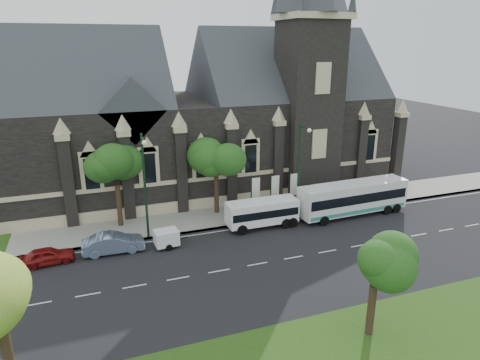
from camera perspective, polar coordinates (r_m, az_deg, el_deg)
name	(u,v)px	position (r m, az deg, el deg)	size (l,w,h in m)	color
ground	(219,271)	(31.52, -2.84, -12.10)	(160.00, 160.00, 0.00)	black
sidewalk	(189,221)	(39.73, -6.88, -5.46)	(80.00, 5.00, 0.15)	gray
museum	(212,115)	(47.36, -3.75, 8.67)	(40.00, 17.70, 29.90)	black
tree_park_near	(2,286)	(20.14, -29.31, -12.25)	(4.42, 4.42, 8.56)	black
tree_park_east	(377,259)	(24.55, 17.93, -10.03)	(3.40, 3.40, 6.28)	black
tree_walk_right	(217,155)	(39.74, -3.07, 3.41)	(4.08, 4.08, 7.80)	black
tree_walk_left	(118,164)	(38.25, -16.10, 2.02)	(3.91, 3.91, 7.64)	black
street_lamp_near	(300,165)	(39.18, 8.05, 1.98)	(0.36, 1.88, 9.00)	black
street_lamp_mid	(145,181)	(35.12, -12.65, -0.17)	(0.36, 1.88, 9.00)	black
banner_flag_left	(254,191)	(40.16, 1.92, -1.54)	(0.90, 0.10, 4.00)	black
banner_flag_center	(274,189)	(40.91, 4.53, -1.22)	(0.90, 0.10, 4.00)	black
banner_flag_right	(292,187)	(41.73, 7.04, -0.91)	(0.90, 0.10, 4.00)	black
tour_coach	(353,198)	(41.75, 14.92, -2.31)	(11.05, 2.94, 3.20)	silver
shuttle_bus	(262,212)	(37.92, 3.02, -4.29)	(6.41, 2.30, 2.47)	white
box_trailer	(166,238)	(34.99, -9.84, -7.63)	(2.75, 1.62, 1.44)	white
sedan	(113,243)	(35.14, -16.61, -8.12)	(1.65, 4.74, 1.56)	#6F81A0
car_far_red	(48,256)	(35.19, -24.41, -9.24)	(1.53, 3.80, 1.30)	maroon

